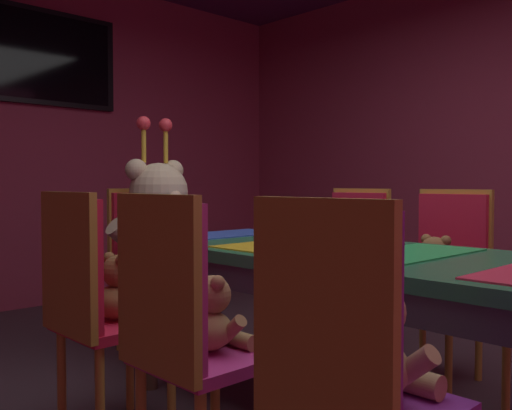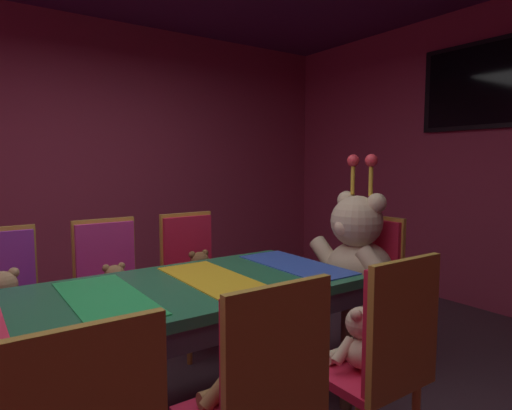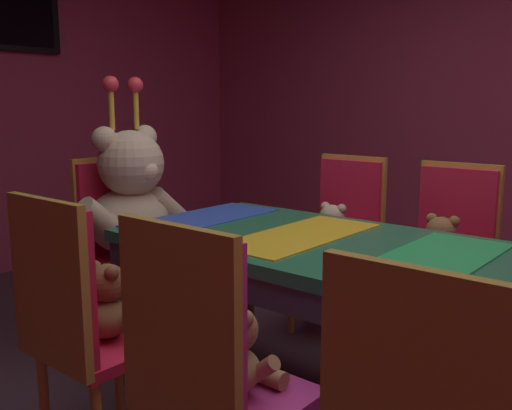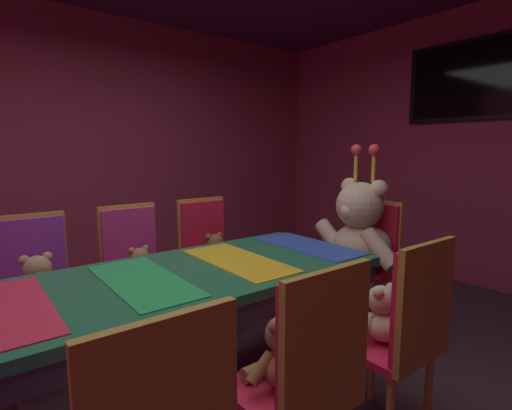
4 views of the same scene
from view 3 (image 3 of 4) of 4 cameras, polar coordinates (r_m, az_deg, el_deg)
The scene contains 11 objects.
banquet_table at distance 2.20m, azimuth 10.58°, elevation -6.36°, with size 0.90×2.02×0.75m.
chair_left_1 at distance 1.55m, azimuth -5.59°, elevation -15.64°, with size 0.42×0.41×0.98m.
teddy_left_1 at distance 1.66m, azimuth -1.95°, elevation -14.87°, with size 0.21×0.28×0.26m.
chair_left_2 at distance 2.00m, azimuth -17.98°, elevation -10.13°, with size 0.42×0.41×0.98m.
teddy_left_2 at distance 2.08m, azimuth -14.57°, elevation -9.76°, with size 0.23×0.29×0.27m.
chair_right_1 at distance 2.98m, azimuth 19.06°, elevation -3.53°, with size 0.42×0.41×0.98m.
teddy_right_1 at distance 2.85m, azimuth 18.01°, elevation -4.32°, with size 0.24×0.31×0.29m.
chair_right_2 at distance 3.25m, azimuth 8.92°, elevation -2.00°, with size 0.42×0.41×0.98m.
teddy_right_2 at distance 3.13m, azimuth 7.56°, elevation -2.75°, with size 0.23×0.30×0.28m.
throne_chair at distance 3.24m, azimuth -14.01°, elevation -2.23°, with size 0.41×0.42×0.98m.
king_teddy_bear at distance 3.07m, azimuth -12.23°, elevation 0.36°, with size 0.74×0.58×0.95m.
Camera 3 is at (-1.85, -1.02, 1.27)m, focal length 39.69 mm.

